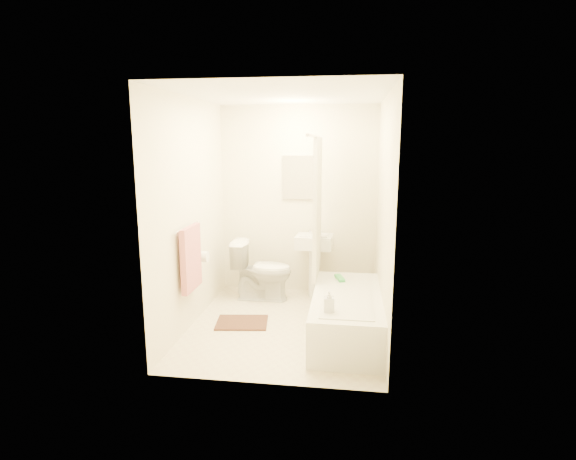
# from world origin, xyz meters

# --- Properties ---
(floor) EXTENTS (2.40, 2.40, 0.00)m
(floor) POSITION_xyz_m (0.00, 0.00, 0.00)
(floor) COLOR beige
(floor) RESTS_ON ground
(ceiling) EXTENTS (2.40, 2.40, 0.00)m
(ceiling) POSITION_xyz_m (0.00, 0.00, 2.40)
(ceiling) COLOR white
(ceiling) RESTS_ON ground
(wall_back) EXTENTS (2.00, 0.02, 2.40)m
(wall_back) POSITION_xyz_m (0.00, 1.20, 1.20)
(wall_back) COLOR beige
(wall_back) RESTS_ON ground
(wall_left) EXTENTS (0.02, 2.40, 2.40)m
(wall_left) POSITION_xyz_m (-1.00, 0.00, 1.20)
(wall_left) COLOR beige
(wall_left) RESTS_ON ground
(wall_right) EXTENTS (0.02, 2.40, 2.40)m
(wall_right) POSITION_xyz_m (1.00, 0.00, 1.20)
(wall_right) COLOR beige
(wall_right) RESTS_ON ground
(mirror) EXTENTS (0.40, 0.03, 0.55)m
(mirror) POSITION_xyz_m (0.00, 1.18, 1.50)
(mirror) COLOR white
(mirror) RESTS_ON wall_back
(curtain_rod) EXTENTS (0.03, 1.70, 0.03)m
(curtain_rod) POSITION_xyz_m (0.30, 0.10, 2.00)
(curtain_rod) COLOR silver
(curtain_rod) RESTS_ON wall_back
(shower_curtain) EXTENTS (0.04, 0.80, 1.55)m
(shower_curtain) POSITION_xyz_m (0.30, 0.50, 1.22)
(shower_curtain) COLOR silver
(shower_curtain) RESTS_ON curtain_rod
(towel_bar) EXTENTS (0.02, 0.60, 0.02)m
(towel_bar) POSITION_xyz_m (-0.96, -0.25, 1.10)
(towel_bar) COLOR silver
(towel_bar) RESTS_ON wall_left
(towel) EXTENTS (0.06, 0.45, 0.66)m
(towel) POSITION_xyz_m (-0.93, -0.25, 0.78)
(towel) COLOR #CC7266
(towel) RESTS_ON towel_bar
(toilet_paper) EXTENTS (0.11, 0.12, 0.12)m
(toilet_paper) POSITION_xyz_m (-0.93, 0.12, 0.70)
(toilet_paper) COLOR white
(toilet_paper) RESTS_ON wall_left
(toilet) EXTENTS (0.74, 0.42, 0.73)m
(toilet) POSITION_xyz_m (-0.40, 0.80, 0.36)
(toilet) COLOR white
(toilet) RESTS_ON floor
(sink) EXTENTS (0.47, 0.38, 0.88)m
(sink) POSITION_xyz_m (0.24, 0.95, 0.44)
(sink) COLOR silver
(sink) RESTS_ON floor
(bathtub) EXTENTS (0.68, 1.56, 0.44)m
(bathtub) POSITION_xyz_m (0.66, -0.16, 0.22)
(bathtub) COLOR white
(bathtub) RESTS_ON floor
(bath_mat) EXTENTS (0.60, 0.48, 0.02)m
(bath_mat) POSITION_xyz_m (-0.47, -0.01, 0.01)
(bath_mat) COLOR #4F2F22
(bath_mat) RESTS_ON floor
(soap_bottle) EXTENTS (0.10, 0.10, 0.20)m
(soap_bottle) POSITION_xyz_m (0.50, -0.67, 0.54)
(soap_bottle) COLOR white
(soap_bottle) RESTS_ON bathtub
(scrub_brush) EXTENTS (0.13, 0.23, 0.04)m
(scrub_brush) POSITION_xyz_m (0.57, 0.30, 0.46)
(scrub_brush) COLOR green
(scrub_brush) RESTS_ON bathtub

